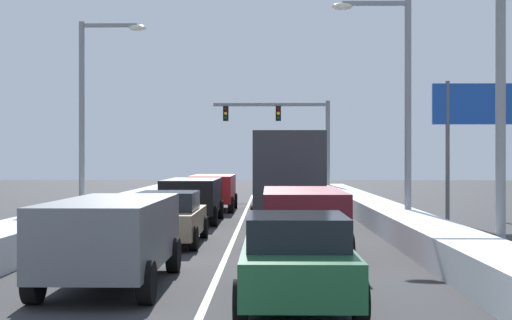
% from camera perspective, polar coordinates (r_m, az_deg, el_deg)
% --- Properties ---
extents(ground_plane, '(120.00, 120.00, 0.00)m').
position_cam_1_polar(ground_plane, '(22.06, -1.79, -6.28)').
color(ground_plane, '#333335').
extents(lane_stripe_between_right_lane_and_center_lane, '(0.14, 44.35, 0.01)m').
position_cam_1_polar(lane_stripe_between_right_lane_and_center_lane, '(26.07, -1.35, -5.29)').
color(lane_stripe_between_right_lane_and_center_lane, silver).
rests_on(lane_stripe_between_right_lane_and_center_lane, ground).
extents(snow_bank_right_shoulder, '(1.49, 44.35, 0.76)m').
position_cam_1_polar(snow_bank_right_shoulder, '(26.36, 10.27, -4.41)').
color(snow_bank_right_shoulder, white).
rests_on(snow_bank_right_shoulder, ground).
extents(snow_bank_left_shoulder, '(1.65, 44.35, 0.80)m').
position_cam_1_polar(snow_bank_left_shoulder, '(26.78, -12.79, -4.29)').
color(snow_bank_left_shoulder, white).
rests_on(snow_bank_left_shoulder, ground).
extents(sedan_green_right_lane_nearest, '(2.00, 4.50, 1.51)m').
position_cam_1_polar(sedan_green_right_lane_nearest, '(12.23, 3.26, -7.84)').
color(sedan_green_right_lane_nearest, '#1E5633').
rests_on(sedan_green_right_lane_nearest, ground).
extents(suv_maroon_right_lane_second, '(2.16, 4.90, 1.67)m').
position_cam_1_polar(suv_maroon_right_lane_second, '(18.03, 3.74, -4.47)').
color(suv_maroon_right_lane_second, maroon).
rests_on(suv_maroon_right_lane_second, ground).
extents(box_truck_right_lane_third, '(2.53, 7.20, 3.36)m').
position_cam_1_polar(box_truck_right_lane_third, '(25.96, 2.48, -1.12)').
color(box_truck_right_lane_third, '#B7BABF').
rests_on(box_truck_right_lane_third, ground).
extents(suv_navy_right_lane_fourth, '(2.16, 4.90, 1.67)m').
position_cam_1_polar(suv_navy_right_lane_fourth, '(34.18, 2.03, -2.31)').
color(suv_navy_right_lane_fourth, navy).
rests_on(suv_navy_right_lane_fourth, ground).
extents(suv_gray_center_lane_nearest, '(2.16, 4.90, 1.67)m').
position_cam_1_polar(suv_gray_center_lane_nearest, '(14.04, -11.43, -5.78)').
color(suv_gray_center_lane_nearest, slate).
rests_on(suv_gray_center_lane_nearest, ground).
extents(sedan_tan_center_lane_second, '(2.00, 4.50, 1.51)m').
position_cam_1_polar(sedan_tan_center_lane_second, '(20.72, -7.03, -4.57)').
color(sedan_tan_center_lane_second, '#937F60').
rests_on(sedan_tan_center_lane_second, ground).
extents(suv_black_center_lane_third, '(2.16, 4.90, 1.67)m').
position_cam_1_polar(suv_black_center_lane_third, '(27.69, -5.09, -2.87)').
color(suv_black_center_lane_third, black).
rests_on(suv_black_center_lane_third, ground).
extents(suv_red_center_lane_fourth, '(2.16, 4.90, 1.67)m').
position_cam_1_polar(suv_red_center_lane_fourth, '(33.88, -3.47, -2.33)').
color(suv_red_center_lane_fourth, maroon).
rests_on(suv_red_center_lane_fourth, ground).
extents(traffic_light_gantry, '(7.54, 0.47, 6.20)m').
position_cam_1_polar(traffic_light_gantry, '(46.15, 2.87, 2.64)').
color(traffic_light_gantry, slate).
rests_on(traffic_light_gantry, ground).
extents(street_lamp_right_near, '(2.66, 0.36, 9.05)m').
position_cam_1_polar(street_lamp_right_near, '(16.81, 17.86, 10.01)').
color(street_lamp_right_near, gray).
rests_on(street_lamp_right_near, ground).
extents(street_lamp_right_mid, '(2.66, 0.36, 7.80)m').
position_cam_1_polar(street_lamp_right_mid, '(24.40, 11.18, 5.38)').
color(street_lamp_right_mid, gray).
rests_on(street_lamp_right_mid, ground).
extents(street_lamp_left_mid, '(2.66, 0.36, 7.85)m').
position_cam_1_polar(street_lamp_left_mid, '(28.90, -13.03, 4.61)').
color(street_lamp_left_mid, gray).
rests_on(street_lamp_left_mid, ground).
extents(roadside_sign_right, '(3.20, 0.16, 5.50)m').
position_cam_1_polar(roadside_sign_right, '(29.22, 16.96, 3.17)').
color(roadside_sign_right, '#59595B').
rests_on(roadside_sign_right, ground).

